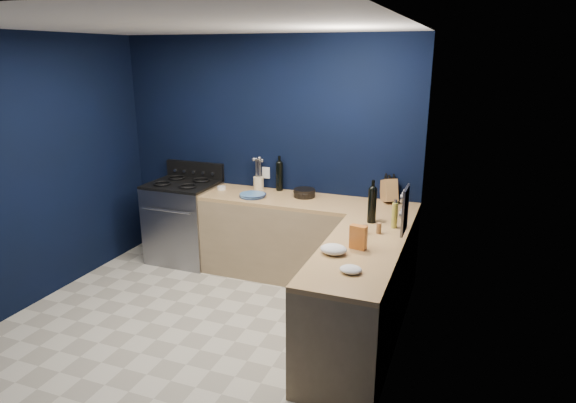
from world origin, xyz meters
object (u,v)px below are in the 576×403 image
at_px(gas_range, 185,223).
at_px(plate_stack, 252,195).
at_px(utensil_crock, 259,183).
at_px(knife_block, 389,191).
at_px(crouton_bag, 358,237).

height_order(gas_range, plate_stack, plate_stack).
distance_m(utensil_crock, knife_block, 1.48).
distance_m(knife_block, crouton_bag, 1.40).
relative_size(gas_range, crouton_bag, 4.74).
bearing_deg(gas_range, knife_block, 6.56).
relative_size(utensil_crock, crouton_bag, 0.75).
bearing_deg(gas_range, crouton_bag, -25.78).
xyz_separation_m(gas_range, knife_block, (2.35, 0.27, 0.56)).
height_order(knife_block, crouton_bag, knife_block).
xyz_separation_m(gas_range, crouton_bag, (2.35, -1.13, 0.54)).
xyz_separation_m(utensil_crock, crouton_bag, (1.47, -1.37, 0.02)).
bearing_deg(gas_range, plate_stack, -4.91).
distance_m(plate_stack, crouton_bag, 1.76).
height_order(utensil_crock, knife_block, knife_block).
bearing_deg(plate_stack, utensil_crock, 101.74).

